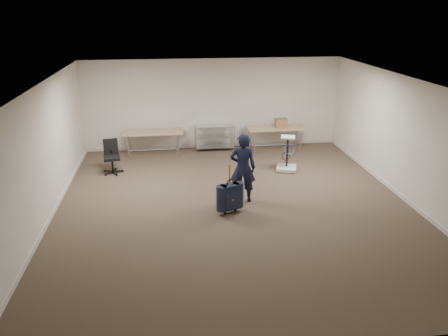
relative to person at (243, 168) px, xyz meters
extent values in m
plane|color=#403127|center=(-0.23, -0.27, -0.81)|extent=(9.00, 9.00, 0.00)
plane|color=white|center=(-0.23, 4.23, 0.59)|extent=(8.00, 0.00, 8.00)
plane|color=white|center=(-0.23, -4.77, 0.59)|extent=(8.00, 0.00, 8.00)
plane|color=white|center=(-4.23, -0.27, 0.59)|extent=(0.00, 9.00, 9.00)
plane|color=white|center=(3.77, -0.27, 0.59)|extent=(0.00, 9.00, 9.00)
plane|color=silver|center=(-0.23, -0.27, 1.99)|extent=(8.00, 8.00, 0.00)
cube|color=beige|center=(-0.23, 4.22, -0.76)|extent=(8.00, 0.02, 0.10)
cube|color=beige|center=(-4.22, -0.27, -0.76)|extent=(0.02, 9.00, 0.10)
cube|color=beige|center=(3.76, -0.27, -0.76)|extent=(0.02, 9.00, 0.10)
cube|color=tan|center=(-2.13, 3.68, -0.10)|extent=(1.80, 0.75, 0.03)
cylinder|color=#979A9F|center=(-2.13, 3.68, -0.66)|extent=(1.50, 0.02, 0.02)
cylinder|color=#979A9F|center=(-2.88, 3.38, -0.47)|extent=(0.13, 0.04, 0.69)
cylinder|color=#979A9F|center=(-1.38, 3.38, -0.47)|extent=(0.13, 0.04, 0.69)
cylinder|color=#979A9F|center=(-2.88, 3.98, -0.47)|extent=(0.13, 0.04, 0.69)
cylinder|color=#979A9F|center=(-1.38, 3.98, -0.47)|extent=(0.13, 0.04, 0.69)
cube|color=tan|center=(1.67, 3.68, -0.10)|extent=(1.80, 0.75, 0.03)
cylinder|color=#979A9F|center=(1.67, 3.68, -0.66)|extent=(1.50, 0.02, 0.02)
cylinder|color=#979A9F|center=(0.92, 3.38, -0.47)|extent=(0.13, 0.04, 0.69)
cylinder|color=#979A9F|center=(2.42, 3.38, -0.47)|extent=(0.13, 0.04, 0.69)
cylinder|color=#979A9F|center=(0.92, 3.98, -0.47)|extent=(0.13, 0.04, 0.69)
cylinder|color=#979A9F|center=(2.42, 3.98, -0.47)|extent=(0.13, 0.04, 0.69)
cylinder|color=silver|center=(-0.83, 3.70, -0.41)|extent=(0.02, 0.02, 0.80)
cylinder|color=silver|center=(0.37, 3.70, -0.41)|extent=(0.02, 0.02, 0.80)
cylinder|color=silver|center=(-0.83, 4.15, -0.41)|extent=(0.02, 0.02, 0.80)
cylinder|color=silver|center=(0.37, 4.15, -0.41)|extent=(0.02, 0.02, 0.80)
cube|color=silver|center=(-0.23, 3.93, -0.71)|extent=(1.20, 0.45, 0.02)
cube|color=silver|center=(-0.23, 3.93, -0.36)|extent=(1.20, 0.45, 0.02)
cube|color=silver|center=(-0.23, 3.93, -0.03)|extent=(1.20, 0.45, 0.01)
imported|color=black|center=(0.00, 0.00, 0.00)|extent=(0.65, 0.49, 1.63)
cube|color=black|center=(-0.38, -0.61, -0.42)|extent=(0.47, 0.37, 0.56)
cube|color=black|center=(-0.39, -0.59, -0.72)|extent=(0.41, 0.29, 0.03)
cylinder|color=black|center=(-0.50, -0.66, -0.77)|extent=(0.05, 0.08, 0.08)
cylinder|color=black|center=(-0.26, -0.57, -0.77)|extent=(0.05, 0.08, 0.08)
torus|color=black|center=(-0.38, -0.61, -0.11)|extent=(0.18, 0.09, 0.18)
cube|color=orange|center=(-0.39, -0.59, 0.10)|extent=(0.04, 0.02, 0.43)
cylinder|color=black|center=(-3.20, 2.22, -0.77)|extent=(0.55, 0.55, 0.08)
cylinder|color=black|center=(-3.20, 2.22, -0.58)|extent=(0.06, 0.06, 0.37)
cube|color=black|center=(-3.20, 2.22, -0.38)|extent=(0.48, 0.48, 0.07)
cube|color=black|center=(-3.24, 2.42, -0.12)|extent=(0.39, 0.11, 0.44)
cube|color=beige|center=(1.55, 1.81, -0.75)|extent=(0.67, 0.67, 0.09)
cylinder|color=black|center=(1.33, 1.60, -0.79)|extent=(0.06, 0.06, 0.04)
cylinder|color=black|center=(1.55, 1.87, -0.28)|extent=(0.05, 0.05, 0.85)
cube|color=beige|center=(1.55, 1.81, 0.15)|extent=(0.45, 0.42, 0.04)
torus|color=blue|center=(1.60, 1.73, -0.17)|extent=(0.29, 0.19, 0.26)
cube|color=#966146|center=(1.83, 3.68, 0.05)|extent=(0.37, 0.29, 0.27)
camera|label=1|loc=(-1.62, -9.21, 3.48)|focal=35.00mm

